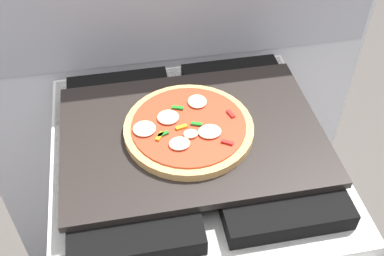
% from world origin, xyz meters
% --- Properties ---
extents(kitchen_backsplash, '(1.10, 0.09, 1.55)m').
position_xyz_m(kitchen_backsplash, '(0.00, 0.33, 0.79)').
color(kitchen_backsplash, silver).
rests_on(kitchen_backsplash, ground_plane).
extents(stove, '(0.60, 0.64, 0.90)m').
position_xyz_m(stove, '(-0.00, -0.00, 0.45)').
color(stove, white).
rests_on(stove, ground_plane).
extents(baking_tray, '(0.54, 0.38, 0.02)m').
position_xyz_m(baking_tray, '(0.00, 0.00, 0.91)').
color(baking_tray, black).
rests_on(baking_tray, stove).
extents(pizza_left, '(0.27, 0.27, 0.03)m').
position_xyz_m(pizza_left, '(-0.01, -0.00, 0.93)').
color(pizza_left, tan).
rests_on(pizza_left, baking_tray).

